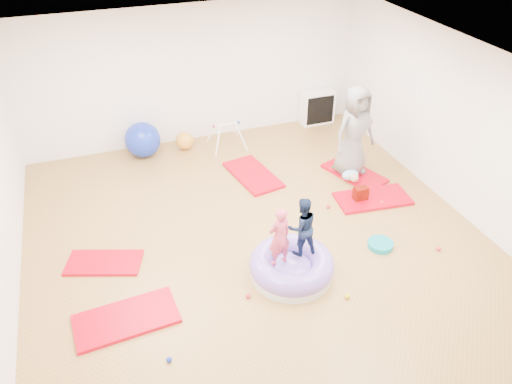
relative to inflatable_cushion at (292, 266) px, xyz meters
name	(u,v)px	position (x,y,z in m)	size (l,w,h in m)	color
room	(263,173)	(-0.21, 0.63, 1.25)	(7.01, 8.01, 2.81)	#A17C40
gym_mat_front_left	(126,319)	(-2.37, -0.07, -0.12)	(1.32, 0.66, 0.06)	#CD0001
gym_mat_mid_left	(104,263)	(-2.54, 1.15, -0.13)	(1.09, 0.55, 0.05)	#CD0001
gym_mat_center_back	(253,175)	(0.38, 2.72, -0.12)	(1.30, 0.65, 0.05)	#CD0001
gym_mat_right	(373,199)	(2.10, 1.25, -0.12)	(1.29, 0.65, 0.05)	#CD0001
gym_mat_rear_right	(354,173)	(2.21, 2.12, -0.13)	(1.21, 0.61, 0.05)	#CD0001
inflatable_cushion	(292,266)	(0.00, 0.00, 0.00)	(1.23, 1.23, 0.39)	silver
child_pink	(279,234)	(-0.21, -0.02, 0.67)	(0.34, 0.22, 0.93)	#CC3F61
child_navy	(302,224)	(0.17, 0.08, 0.66)	(0.44, 0.35, 0.92)	#101D3B
adult_caregiver	(355,131)	(2.15, 2.18, 0.75)	(0.83, 0.54, 1.71)	slate
infant	(351,176)	(2.01, 1.89, 0.00)	(0.33, 0.33, 0.19)	#9EC2E7
ball_pit_balls	(319,243)	(0.66, 0.45, -0.11)	(4.39, 3.38, 0.07)	#17831D
exercise_ball_blue	(143,140)	(-1.43, 4.22, 0.20)	(0.71, 0.71, 0.71)	#1630BF
exercise_ball_orange	(185,141)	(-0.59, 4.21, 0.03)	(0.37, 0.37, 0.37)	gold
infant_play_gym	(226,132)	(0.24, 3.97, 0.21)	(0.71, 0.67, 0.54)	white
cube_shelf	(317,107)	(2.51, 4.42, 0.22)	(0.74, 0.36, 0.74)	white
balance_disc	(380,245)	(1.54, 0.09, -0.11)	(0.39, 0.39, 0.09)	#0E8A9B
backpack	(360,194)	(1.87, 1.30, -0.01)	(0.25, 0.15, 0.28)	#B31200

